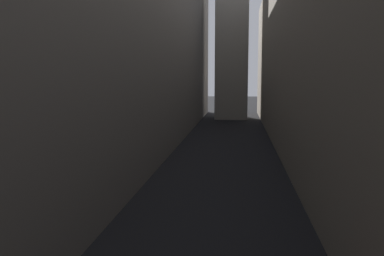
# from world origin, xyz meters

# --- Properties ---
(ground_plane) EXTENTS (264.00, 264.00, 0.00)m
(ground_plane) POSITION_xyz_m (0.00, 48.00, 0.00)
(ground_plane) COLOR black
(building_block_left) EXTENTS (13.36, 108.00, 25.08)m
(building_block_left) POSITION_xyz_m (-12.18, 50.00, 12.54)
(building_block_left) COLOR slate
(building_block_left) RESTS_ON ground
(building_block_right) EXTENTS (11.20, 108.00, 22.14)m
(building_block_right) POSITION_xyz_m (11.10, 50.00, 11.07)
(building_block_right) COLOR gray
(building_block_right) RESTS_ON ground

